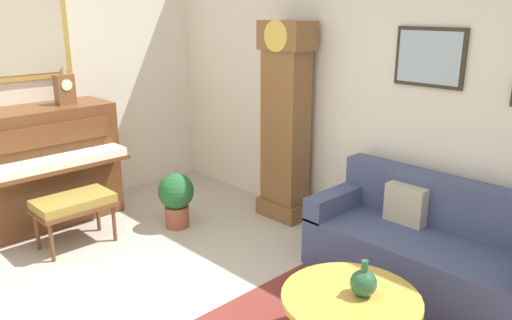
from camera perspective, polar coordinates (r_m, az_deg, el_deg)
The scene contains 9 objects.
wall_back at distance 4.90m, azimuth 11.30°, elevation 7.87°, with size 5.30×0.13×2.80m.
piano at distance 5.54m, azimuth -22.94°, elevation -0.62°, with size 0.87×1.44×1.20m.
piano_bench at distance 4.95m, azimuth -19.84°, elevation -4.73°, with size 0.42×0.70×0.48m.
grandfather_clock at distance 5.16m, azimuth 3.33°, elevation 3.65°, with size 0.52×0.34×2.03m.
couch at distance 4.28m, azimuth 19.10°, elevation -9.42°, with size 1.90×0.80×0.84m.
coffee_table at distance 3.35m, azimuth 10.63°, elevation -15.24°, with size 0.88×0.88×0.41m.
mantel_clock at distance 5.49m, azimuth -20.76°, elevation 7.68°, with size 0.13×0.18×0.38m.
green_jug at distance 3.31m, azimuth 12.01°, elevation -13.36°, with size 0.17×0.17×0.24m.
potted_plant at distance 5.14m, azimuth -8.97°, elevation -4.09°, with size 0.36×0.36×0.56m.
Camera 1 is at (2.77, -1.59, 2.14)m, focal length 35.52 mm.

